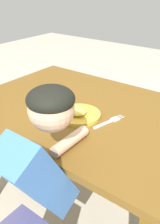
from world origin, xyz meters
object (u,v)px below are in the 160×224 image
person (37,205)px  plate (78,113)px  fork (109,122)px  spoon (51,104)px

person → plate: bearing=106.4°
fork → person: size_ratio=0.19×
fork → plate: bearing=122.4°
fork → person: (-0.03, -0.44, -0.15)m
plate → person: (0.12, -0.40, -0.17)m
plate → person: size_ratio=0.21×
person → spoon: bearing=126.4°
plate → spoon: size_ratio=1.02×
fork → spoon: spoon is taller
person → fork: bearing=86.2°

